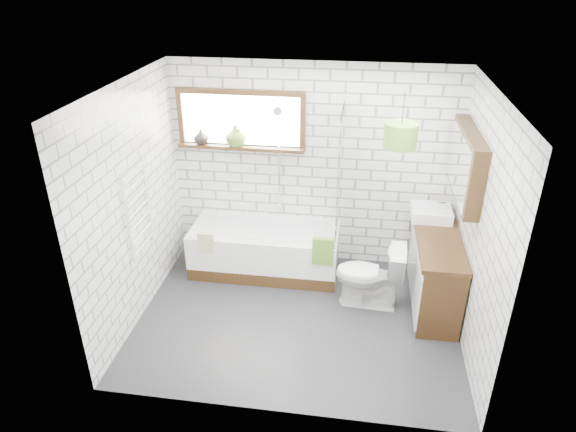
# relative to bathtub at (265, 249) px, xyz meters

# --- Properties ---
(floor) EXTENTS (3.40, 2.60, 0.01)m
(floor) POSITION_rel_bathtub_xyz_m (0.52, -0.91, -0.29)
(floor) COLOR #232326
(floor) RESTS_ON ground
(ceiling) EXTENTS (3.40, 2.60, 0.01)m
(ceiling) POSITION_rel_bathtub_xyz_m (0.52, -0.91, 2.22)
(ceiling) COLOR white
(ceiling) RESTS_ON ground
(wall_back) EXTENTS (3.40, 0.01, 2.50)m
(wall_back) POSITION_rel_bathtub_xyz_m (0.52, 0.40, 0.96)
(wall_back) COLOR white
(wall_back) RESTS_ON ground
(wall_front) EXTENTS (3.40, 0.01, 2.50)m
(wall_front) POSITION_rel_bathtub_xyz_m (0.52, -2.21, 0.96)
(wall_front) COLOR white
(wall_front) RESTS_ON ground
(wall_left) EXTENTS (0.01, 2.60, 2.50)m
(wall_left) POSITION_rel_bathtub_xyz_m (-1.18, -0.91, 0.96)
(wall_left) COLOR white
(wall_left) RESTS_ON ground
(wall_right) EXTENTS (0.01, 2.60, 2.50)m
(wall_right) POSITION_rel_bathtub_xyz_m (2.23, -0.91, 0.96)
(wall_right) COLOR white
(wall_right) RESTS_ON ground
(window) EXTENTS (1.52, 0.16, 0.68)m
(window) POSITION_rel_bathtub_xyz_m (-0.33, 0.35, 1.51)
(window) COLOR black
(window) RESTS_ON wall_back
(towel_radiator) EXTENTS (0.06, 0.52, 1.00)m
(towel_radiator) POSITION_rel_bathtub_xyz_m (-1.14, -0.91, 0.91)
(towel_radiator) COLOR white
(towel_radiator) RESTS_ON wall_left
(mirror_cabinet) EXTENTS (0.16, 1.20, 0.70)m
(mirror_cabinet) POSITION_rel_bathtub_xyz_m (2.14, -0.31, 1.36)
(mirror_cabinet) COLOR black
(mirror_cabinet) RESTS_ON wall_right
(shower_riser) EXTENTS (0.02, 0.02, 1.30)m
(shower_riser) POSITION_rel_bathtub_xyz_m (0.12, 0.35, 1.06)
(shower_riser) COLOR silver
(shower_riser) RESTS_ON wall_back
(bathtub) EXTENTS (1.78, 0.79, 0.58)m
(bathtub) POSITION_rel_bathtub_xyz_m (0.00, 0.00, 0.00)
(bathtub) COLOR white
(bathtub) RESTS_ON floor
(shower_screen) EXTENTS (0.02, 0.72, 1.50)m
(shower_screen) POSITION_rel_bathtub_xyz_m (0.87, 0.00, 1.04)
(shower_screen) COLOR white
(shower_screen) RESTS_ON bathtub
(towel_green) EXTENTS (0.24, 0.07, 0.33)m
(towel_green) POSITION_rel_bathtub_xyz_m (0.74, -0.39, 0.27)
(towel_green) COLOR #4F7523
(towel_green) RESTS_ON bathtub
(towel_beige) EXTENTS (0.18, 0.05, 0.24)m
(towel_beige) POSITION_rel_bathtub_xyz_m (-0.62, -0.39, 0.27)
(towel_beige) COLOR tan
(towel_beige) RESTS_ON bathtub
(vanity) EXTENTS (0.47, 1.46, 0.84)m
(vanity) POSITION_rel_bathtub_xyz_m (1.99, -0.35, 0.13)
(vanity) COLOR black
(vanity) RESTS_ON floor
(basin) EXTENTS (0.45, 0.39, 0.13)m
(basin) POSITION_rel_bathtub_xyz_m (1.93, 0.06, 0.61)
(basin) COLOR white
(basin) RESTS_ON vanity
(tap) EXTENTS (0.04, 0.04, 0.16)m
(tap) POSITION_rel_bathtub_xyz_m (2.09, 0.06, 0.68)
(tap) COLOR silver
(tap) RESTS_ON vanity
(toilet) EXTENTS (0.47, 0.77, 0.76)m
(toilet) POSITION_rel_bathtub_xyz_m (1.27, -0.53, 0.09)
(toilet) COLOR white
(toilet) RESTS_ON floor
(vase_olive) EXTENTS (0.32, 0.32, 0.25)m
(vase_olive) POSITION_rel_bathtub_xyz_m (-0.39, 0.32, 1.32)
(vase_olive) COLOR #557A25
(vase_olive) RESTS_ON window
(vase_dark) EXTENTS (0.22, 0.22, 0.18)m
(vase_dark) POSITION_rel_bathtub_xyz_m (-0.82, 0.32, 1.28)
(vase_dark) COLOR black
(vase_dark) RESTS_ON window
(bottle) EXTENTS (0.07, 0.07, 0.20)m
(bottle) POSITION_rel_bathtub_xyz_m (-0.37, 0.32, 1.29)
(bottle) COLOR #557A25
(bottle) RESTS_ON window
(pendant) EXTENTS (0.30, 0.30, 0.22)m
(pendant) POSITION_rel_bathtub_xyz_m (1.43, -0.86, 1.81)
(pendant) COLOR #4F7523
(pendant) RESTS_ON ceiling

